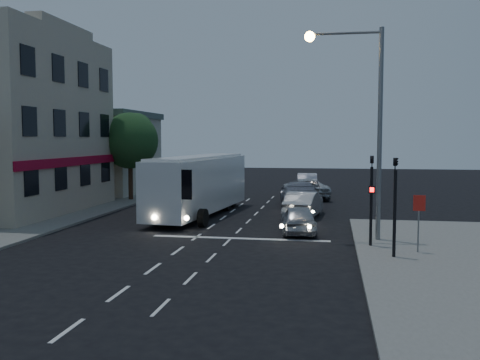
% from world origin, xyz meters
% --- Properties ---
extents(ground, '(120.00, 120.00, 0.00)m').
position_xyz_m(ground, '(0.00, 0.00, 0.00)').
color(ground, black).
extents(sidewalk_far, '(12.00, 50.00, 0.12)m').
position_xyz_m(sidewalk_far, '(-13.00, 8.00, 0.06)').
color(sidewalk_far, slate).
rests_on(sidewalk_far, ground).
extents(road_markings, '(8.00, 30.55, 0.01)m').
position_xyz_m(road_markings, '(1.29, 3.31, 0.00)').
color(road_markings, silver).
rests_on(road_markings, ground).
extents(tour_bus, '(3.52, 11.48, 3.47)m').
position_xyz_m(tour_bus, '(-1.54, 8.65, 1.87)').
color(tour_bus, silver).
rests_on(tour_bus, ground).
extents(car_suv, '(2.04, 4.08, 1.34)m').
position_xyz_m(car_suv, '(4.49, 3.80, 0.67)').
color(car_suv, '#A6A9B0').
rests_on(car_suv, ground).
extents(car_sedan_a, '(2.13, 4.69, 1.49)m').
position_xyz_m(car_sedan_a, '(4.47, 8.86, 0.75)').
color(car_sedan_a, '#B2B2B3').
rests_on(car_sedan_a, ground).
extents(car_sedan_b, '(3.13, 6.00, 1.66)m').
position_xyz_m(car_sedan_b, '(3.93, 13.88, 0.83)').
color(car_sedan_b, gray).
rests_on(car_sedan_b, ground).
extents(car_sedan_c, '(4.14, 5.92, 1.50)m').
position_xyz_m(car_sedan_c, '(4.06, 18.51, 0.75)').
color(car_sedan_c, silver).
rests_on(car_sedan_c, ground).
extents(car_extra, '(1.96, 4.74, 1.53)m').
position_xyz_m(car_extra, '(3.92, 24.54, 0.76)').
color(car_extra, silver).
rests_on(car_extra, ground).
extents(traffic_signal_main, '(0.25, 0.35, 4.10)m').
position_xyz_m(traffic_signal_main, '(7.60, 0.78, 2.42)').
color(traffic_signal_main, black).
rests_on(traffic_signal_main, sidewalk_near).
extents(traffic_signal_side, '(0.18, 0.15, 4.10)m').
position_xyz_m(traffic_signal_side, '(8.30, -1.20, 2.42)').
color(traffic_signal_side, black).
rests_on(traffic_signal_side, sidewalk_near).
extents(regulatory_sign, '(0.45, 0.12, 2.20)m').
position_xyz_m(regulatory_sign, '(9.30, -0.24, 1.60)').
color(regulatory_sign, slate).
rests_on(regulatory_sign, sidewalk_near).
extents(streetlight, '(3.32, 0.44, 9.00)m').
position_xyz_m(streetlight, '(7.34, 2.20, 5.73)').
color(streetlight, slate).
rests_on(streetlight, sidewalk_near).
extents(low_building_north, '(9.40, 9.40, 6.50)m').
position_xyz_m(low_building_north, '(-13.50, 20.00, 3.39)').
color(low_building_north, '#AFAA8E').
rests_on(low_building_north, sidewalk_far).
extents(street_tree, '(4.00, 4.00, 6.20)m').
position_xyz_m(street_tree, '(-8.21, 15.02, 4.50)').
color(street_tree, black).
rests_on(street_tree, sidewalk_far).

